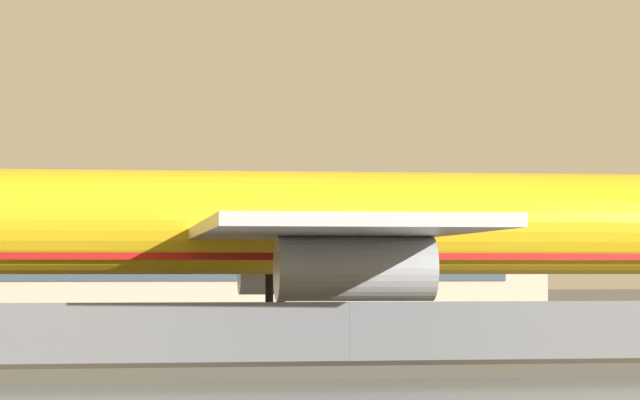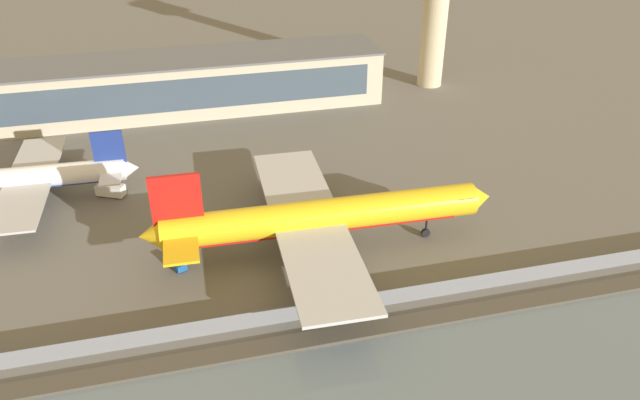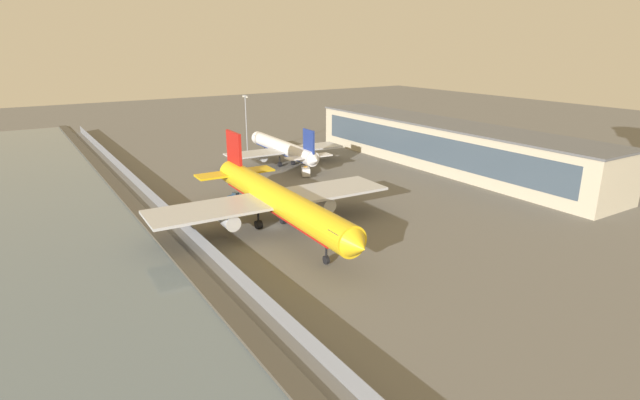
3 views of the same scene
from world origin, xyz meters
name	(u,v)px [view 2 (image 2 of 3)]	position (x,y,z in m)	size (l,w,h in m)	color
ground_plane	(307,250)	(0.00, 0.00, 0.00)	(500.00, 500.00, 0.00)	#66635E
shoreline_seawall	(342,334)	(0.00, -20.50, 0.25)	(320.00, 3.00, 0.50)	#474238
perimeter_fence	(333,307)	(0.00, -16.00, 1.36)	(280.00, 0.10, 2.71)	slate
cargo_jet_yellow	(318,217)	(1.74, -0.31, 6.20)	(56.51, 48.40, 16.25)	yellow
passenger_jet_white	(21,179)	(-46.15, 27.08, 4.91)	(42.24, 35.95, 12.85)	white
baggage_tug	(178,264)	(-20.53, 0.28, 0.81)	(2.79, 3.58, 1.80)	#19519E
ops_van	(111,190)	(-31.23, 25.94, 1.28)	(5.59, 4.20, 2.48)	white
terminal_building	(170,85)	(-18.20, 65.57, 6.49)	(101.37, 17.88, 12.96)	#BCB299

